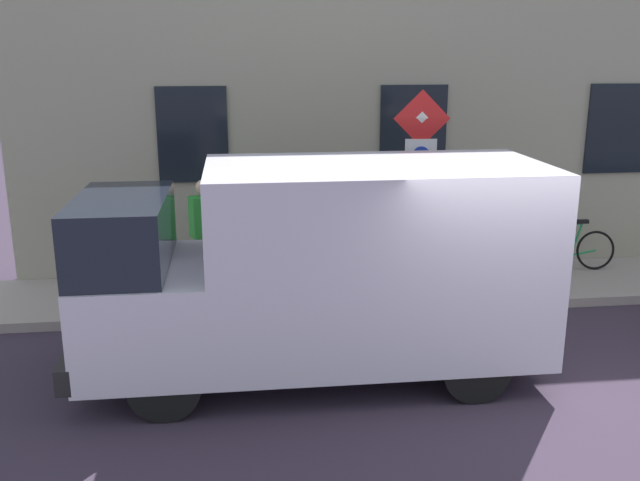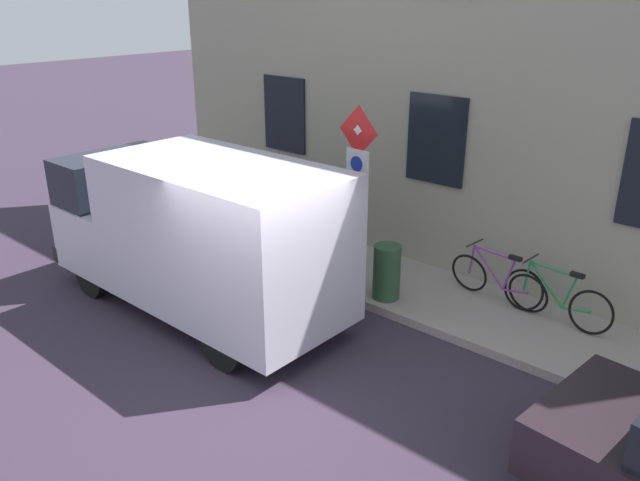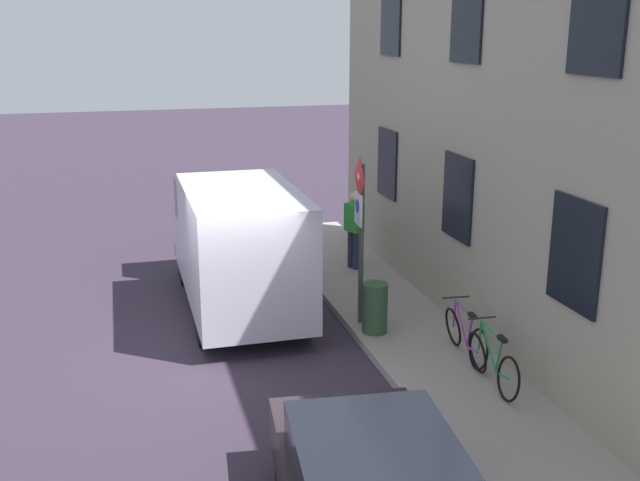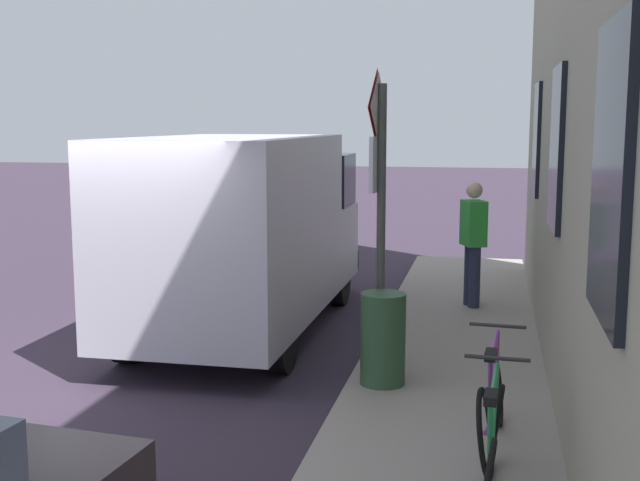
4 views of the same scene
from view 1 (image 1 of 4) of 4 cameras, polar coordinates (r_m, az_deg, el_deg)
The scene contains 9 objects.
ground_plane at distance 8.42m, azimuth 14.34°, elevation -11.55°, with size 80.00×80.00×0.00m, color #332938.
sidewalk_slab at distance 11.30m, azimuth 8.35°, elevation -3.81°, with size 1.94×14.92×0.14m, color gray.
building_facade at distance 11.96m, azimuth 7.36°, elevation 15.52°, with size 0.75×12.92×7.61m.
sign_post_stacked at distance 10.00m, azimuth 8.12°, elevation 5.87°, with size 0.17×0.56×2.94m.
delivery_van at distance 8.04m, azimuth 0.24°, elevation -2.08°, with size 2.01×5.33×2.50m.
bicycle_green at distance 12.43m, azimuth 19.29°, elevation -0.62°, with size 0.46×1.71×0.89m.
bicycle_purple at distance 12.05m, azimuth 15.25°, elevation -0.78°, with size 0.46×1.72×0.89m.
pedestrian at distance 10.77m, azimuth -9.37°, elevation 0.76°, with size 0.39×0.47×1.72m.
litter_bin at distance 10.62m, azimuth 10.31°, elevation -2.18°, with size 0.44×0.44×0.90m, color #2D5133.
Camera 1 is at (-6.96, 2.92, 3.73)m, focal length 39.34 mm.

